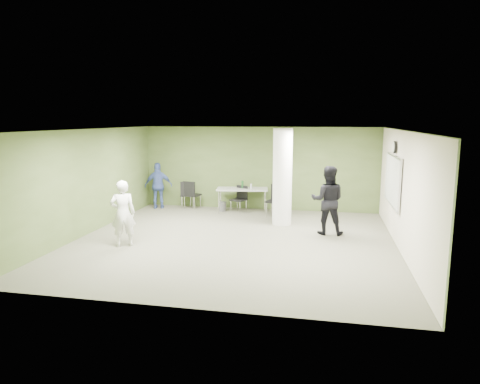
% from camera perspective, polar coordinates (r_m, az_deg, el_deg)
% --- Properties ---
extents(floor, '(8.00, 8.00, 0.00)m').
position_cam_1_polar(floor, '(10.95, -0.77, -6.51)').
color(floor, '#575645').
rests_on(floor, ground).
extents(ceiling, '(8.00, 8.00, 0.00)m').
position_cam_1_polar(ceiling, '(10.52, -0.80, 8.30)').
color(ceiling, white).
rests_on(ceiling, wall_back).
extents(wall_back, '(8.00, 2.80, 0.02)m').
position_cam_1_polar(wall_back, '(14.54, 2.54, 3.16)').
color(wall_back, '#435528').
rests_on(wall_back, floor).
extents(wall_left, '(0.02, 8.00, 2.80)m').
position_cam_1_polar(wall_left, '(12.13, -19.60, 1.28)').
color(wall_left, '#435528').
rests_on(wall_left, floor).
extents(wall_right_cream, '(0.02, 8.00, 2.80)m').
position_cam_1_polar(wall_right_cream, '(10.56, 20.95, 0.02)').
color(wall_right_cream, beige).
rests_on(wall_right_cream, floor).
extents(column, '(0.56, 0.56, 2.80)m').
position_cam_1_polar(column, '(12.45, 5.67, 2.01)').
color(column, silver).
rests_on(column, floor).
extents(whiteboard, '(0.05, 2.30, 1.30)m').
position_cam_1_polar(whiteboard, '(11.71, 19.66, 1.49)').
color(whiteboard, silver).
rests_on(whiteboard, wall_right_cream).
extents(wall_clock, '(0.06, 0.32, 0.32)m').
position_cam_1_polar(wall_clock, '(11.62, 19.90, 5.64)').
color(wall_clock, black).
rests_on(wall_clock, wall_right_cream).
extents(folding_table, '(1.76, 0.97, 1.04)m').
position_cam_1_polar(folding_table, '(14.11, 0.32, 0.28)').
color(folding_table, gray).
rests_on(folding_table, floor).
extents(wastebasket, '(0.26, 0.26, 0.31)m').
position_cam_1_polar(wastebasket, '(14.40, -2.38, -1.93)').
color(wastebasket, '#4C4C4C').
rests_on(wastebasket, floor).
extents(chair_back_left, '(0.58, 0.58, 0.97)m').
position_cam_1_polar(chair_back_left, '(14.70, -6.55, -0.09)').
color(chair_back_left, black).
rests_on(chair_back_left, floor).
extents(chair_back_right, '(0.58, 0.58, 0.95)m').
position_cam_1_polar(chair_back_right, '(14.81, -7.03, -0.08)').
color(chair_back_right, black).
rests_on(chair_back_right, floor).
extents(chair_table_left, '(0.58, 0.58, 0.89)m').
position_cam_1_polar(chair_table_left, '(14.11, 0.00, -0.66)').
color(chair_table_left, black).
rests_on(chair_table_left, floor).
extents(chair_table_right, '(0.62, 0.62, 1.01)m').
position_cam_1_polar(chair_table_right, '(13.61, 4.88, -0.78)').
color(chair_table_right, black).
rests_on(chair_table_right, floor).
extents(woman_white, '(0.70, 0.61, 1.62)m').
position_cam_1_polar(woman_white, '(10.71, -15.35, -2.76)').
color(woman_white, white).
rests_on(woman_white, floor).
extents(man_black, '(0.90, 0.71, 1.84)m').
position_cam_1_polar(man_black, '(11.62, 11.61, -1.09)').
color(man_black, black).
rests_on(man_black, floor).
extents(man_blue, '(1.00, 0.64, 1.58)m').
position_cam_1_polar(man_blue, '(14.96, -10.82, 0.83)').
color(man_blue, '#394D8F').
rests_on(man_blue, floor).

